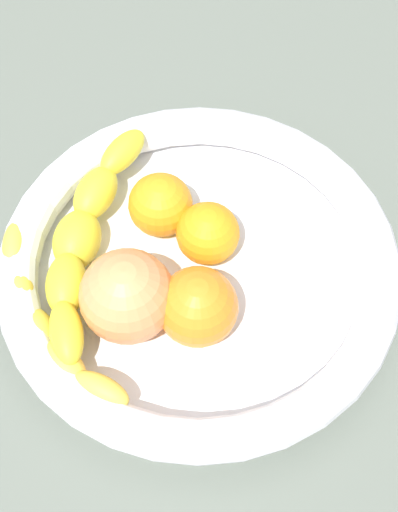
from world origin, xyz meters
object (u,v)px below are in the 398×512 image
banana_draped_right (84,237)px  peach_blush (127,296)px  orange_mid_right (198,307)px  banana_draped_left (43,324)px  orange_mid_left (208,233)px  orange_front (161,205)px  fruit_bowl (199,268)px

banana_draped_right → peach_blush: (7.61, 1.40, 1.28)cm
orange_mid_right → banana_draped_left: bearing=-108.0°
banana_draped_right → banana_draped_left: bearing=-41.3°
orange_mid_right → peach_blush: peach_blush is taller
peach_blush → orange_mid_right: bearing=61.2°
banana_draped_right → orange_mid_left: orange_mid_left is taller
banana_draped_right → orange_mid_right: orange_mid_right is taller
orange_mid_right → orange_front: bearing=175.3°
banana_draped_right → orange_mid_left: (3.79, 10.06, 0.14)cm
banana_draped_right → orange_front: (-0.55, 7.32, 0.25)cm
fruit_bowl → banana_draped_right: banana_draped_right is taller
orange_front → orange_mid_right: orange_mid_right is taller
banana_draped_right → orange_mid_left: size_ratio=3.86×
orange_mid_left → orange_mid_right: size_ratio=0.84×
orange_mid_left → banana_draped_right: bearing=-110.6°
banana_draped_right → orange_mid_right: 12.21cm
fruit_bowl → orange_mid_left: orange_mid_left is taller
orange_mid_right → banana_draped_right: bearing=-148.3°
banana_draped_left → peach_blush: 7.37cm
fruit_bowl → banana_draped_right: size_ratio=1.62×
banana_draped_left → peach_blush: size_ratio=2.60×
banana_draped_right → peach_blush: bearing=10.4°
banana_draped_right → peach_blush: size_ratio=2.74×
peach_blush → fruit_bowl: bearing=104.8°
banana_draped_right → orange_mid_left: 10.75cm
banana_draped_left → orange_front: 14.76cm
banana_draped_left → orange_mid_left: 15.95cm
banana_draped_left → orange_mid_left: size_ratio=3.66×
orange_mid_left → peach_blush: bearing=-66.2°
banana_draped_left → banana_draped_right: size_ratio=0.95×
orange_front → peach_blush: 10.13cm
orange_front → orange_mid_left: 5.13cm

